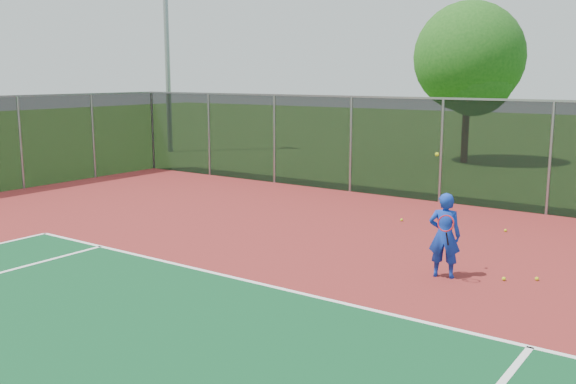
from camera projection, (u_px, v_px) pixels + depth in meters
name	position (u px, v px, depth m)	size (l,w,h in m)	color
court_apron	(365.00, 338.00, 9.03)	(30.00, 20.00, 0.02)	maroon
fence_back	(550.00, 157.00, 16.77)	(30.00, 0.06, 3.03)	black
tennis_player	(445.00, 235.00, 11.62)	(0.65, 0.67, 2.27)	#1234AC
practice_ball_0	(402.00, 220.00, 16.25)	(0.07, 0.07, 0.07)	#C0C917
practice_ball_1	(505.00, 230.00, 15.14)	(0.07, 0.07, 0.07)	#C0C917
practice_ball_2	(537.00, 279.00, 11.53)	(0.07, 0.07, 0.07)	#C0C917
practice_ball_3	(504.00, 279.00, 11.53)	(0.07, 0.07, 0.07)	#C0C917
floodlight_nw	(166.00, 9.00, 30.13)	(0.90, 0.40, 11.98)	gray
tree_back_left	(470.00, 62.00, 26.57)	(4.58, 4.58, 6.72)	#3C2415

